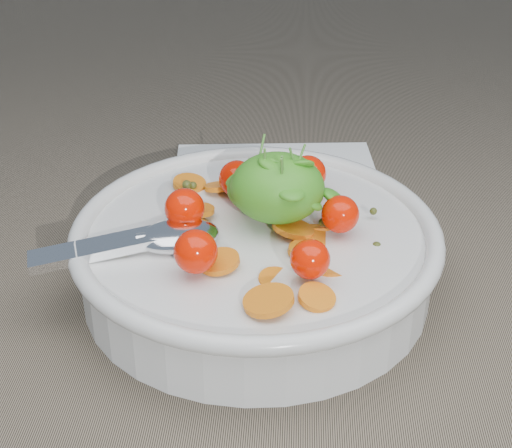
{
  "coord_description": "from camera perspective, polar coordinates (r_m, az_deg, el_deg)",
  "views": [
    {
      "loc": [
        -0.0,
        -0.4,
        0.3
      ],
      "look_at": [
        -0.02,
        0.02,
        0.05
      ],
      "focal_mm": 55.0,
      "sensor_mm": 36.0,
      "label": 1
    }
  ],
  "objects": [
    {
      "name": "ground",
      "position": [
        0.5,
        2.75,
        -5.76
      ],
      "size": [
        6.0,
        6.0,
        0.0
      ],
      "primitive_type": "plane",
      "color": "#786A56",
      "rests_on": "ground"
    },
    {
      "name": "bowl",
      "position": [
        0.5,
        0.01,
        -2.04
      ],
      "size": [
        0.25,
        0.23,
        0.1
      ],
      "color": "silver",
      "rests_on": "ground"
    },
    {
      "name": "napkin",
      "position": [
        0.63,
        1.54,
        2.83
      ],
      "size": [
        0.18,
        0.16,
        0.01
      ],
      "primitive_type": "cube",
      "rotation": [
        0.0,
        0.0,
        0.08
      ],
      "color": "white",
      "rests_on": "ground"
    }
  ]
}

